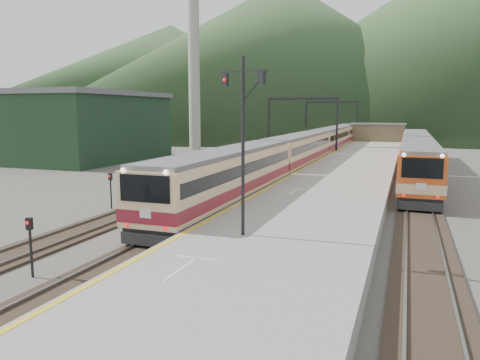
% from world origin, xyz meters
% --- Properties ---
extents(track_main, '(2.60, 200.00, 0.23)m').
position_xyz_m(track_main, '(0.00, 40.00, 0.07)').
color(track_main, black).
rests_on(track_main, ground).
extents(track_far, '(2.60, 200.00, 0.23)m').
position_xyz_m(track_far, '(-5.00, 40.00, 0.07)').
color(track_far, black).
rests_on(track_far, ground).
extents(track_second, '(2.60, 200.00, 0.23)m').
position_xyz_m(track_second, '(11.50, 40.00, 0.07)').
color(track_second, black).
rests_on(track_second, ground).
extents(platform, '(8.00, 100.00, 1.00)m').
position_xyz_m(platform, '(5.60, 38.00, 0.50)').
color(platform, gray).
rests_on(platform, ground).
extents(gantry_near, '(9.55, 0.25, 8.00)m').
position_xyz_m(gantry_near, '(-2.85, 55.00, 5.59)').
color(gantry_near, black).
rests_on(gantry_near, ground).
extents(gantry_far, '(9.55, 0.25, 8.00)m').
position_xyz_m(gantry_far, '(-2.85, 80.00, 5.59)').
color(gantry_far, black).
rests_on(gantry_far, ground).
extents(warehouse, '(14.50, 20.50, 8.60)m').
position_xyz_m(warehouse, '(-28.00, 42.00, 4.32)').
color(warehouse, '#19331F').
rests_on(warehouse, ground).
extents(smokestack, '(1.80, 1.80, 30.00)m').
position_xyz_m(smokestack, '(-22.00, 62.00, 15.00)').
color(smokestack, '#9E998E').
rests_on(smokestack, ground).
extents(station_shed, '(9.40, 4.40, 3.10)m').
position_xyz_m(station_shed, '(5.60, 78.00, 2.57)').
color(station_shed, brown).
rests_on(station_shed, platform).
extents(hill_a, '(180.00, 180.00, 60.00)m').
position_xyz_m(hill_a, '(-40.00, 190.00, 30.00)').
color(hill_a, '#334D2B').
rests_on(hill_a, ground).
extents(hill_b, '(220.00, 220.00, 75.00)m').
position_xyz_m(hill_b, '(30.00, 230.00, 37.50)').
color(hill_b, '#334D2B').
rests_on(hill_b, ground).
extents(hill_d, '(200.00, 200.00, 55.00)m').
position_xyz_m(hill_d, '(-120.00, 240.00, 27.50)').
color(hill_d, '#334D2B').
rests_on(hill_d, ground).
extents(main_train, '(2.97, 81.50, 3.63)m').
position_xyz_m(main_train, '(0.00, 50.86, 2.05)').
color(main_train, '#D8B885').
rests_on(main_train, track_main).
extents(second_train, '(2.81, 38.35, 3.44)m').
position_xyz_m(second_train, '(11.50, 41.27, 1.95)').
color(second_train, '#CE4E1C').
rests_on(second_train, track_second).
extents(signal_mast, '(2.13, 0.76, 7.32)m').
position_xyz_m(signal_mast, '(4.27, 10.75, 5.45)').
color(signal_mast, black).
rests_on(signal_mast, platform).
extents(short_signal_a, '(0.24, 0.19, 2.27)m').
position_xyz_m(short_signal_a, '(-2.34, 5.88, 1.46)').
color(short_signal_a, black).
rests_on(short_signal_a, ground).
extents(short_signal_b, '(0.25, 0.21, 2.27)m').
position_xyz_m(short_signal_b, '(-3.41, 28.59, 1.46)').
color(short_signal_b, black).
rests_on(short_signal_b, ground).
extents(short_signal_c, '(0.22, 0.16, 2.27)m').
position_xyz_m(short_signal_c, '(-6.95, 17.44, 1.46)').
color(short_signal_c, black).
rests_on(short_signal_c, ground).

